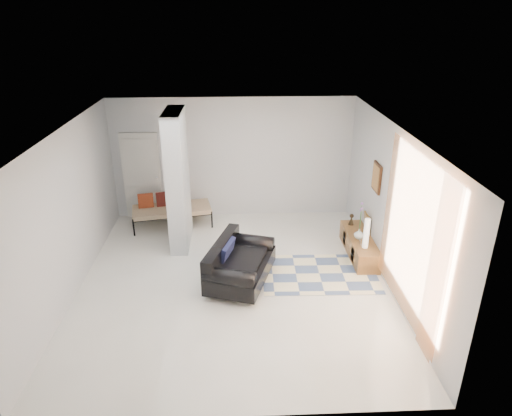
{
  "coord_description": "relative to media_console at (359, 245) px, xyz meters",
  "views": [
    {
      "loc": [
        0.09,
        -7.07,
        4.56
      ],
      "look_at": [
        0.43,
        0.6,
        1.2
      ],
      "focal_mm": 32.0,
      "sensor_mm": 36.0,
      "label": 1
    }
  ],
  "objects": [
    {
      "name": "ceiling",
      "position": [
        -2.52,
        -0.9,
        2.59
      ],
      "size": [
        6.0,
        6.0,
        0.0
      ],
      "primitive_type": "plane",
      "rotation": [
        3.14,
        0.0,
        0.0
      ],
      "color": "white",
      "rests_on": "wall_back"
    },
    {
      "name": "curtain",
      "position": [
        0.15,
        -2.05,
        1.24
      ],
      "size": [
        0.0,
        2.55,
        2.55
      ],
      "primitive_type": "plane",
      "rotation": [
        1.57,
        0.0,
        1.57
      ],
      "color": "#FB9142",
      "rests_on": "wall_right"
    },
    {
      "name": "bronze_figurine",
      "position": [
        -0.05,
        0.57,
        0.31
      ],
      "size": [
        0.12,
        0.12,
        0.24
      ],
      "primitive_type": null,
      "rotation": [
        0.0,
        0.0,
        0.04
      ],
      "color": "#2E2114",
      "rests_on": "media_console"
    },
    {
      "name": "loveseat",
      "position": [
        -2.45,
        -0.87,
        0.15
      ],
      "size": [
        1.35,
        1.78,
        0.76
      ],
      "rotation": [
        0.0,
        0.0,
        -0.31
      ],
      "color": "silver",
      "rests_on": "floor"
    },
    {
      "name": "cylinder_lamp",
      "position": [
        -0.02,
        -0.43,
        0.49
      ],
      "size": [
        0.11,
        0.11,
        0.59
      ],
      "primitive_type": "cylinder",
      "color": "silver",
      "rests_on": "media_console"
    },
    {
      "name": "area_rug",
      "position": [
        -0.92,
        -0.7,
        -0.2
      ],
      "size": [
        2.15,
        1.46,
        0.01
      ],
      "primitive_type": "cube",
      "rotation": [
        0.0,
        0.0,
        -0.02
      ],
      "color": "#F1E7B8",
      "rests_on": "floor"
    },
    {
      "name": "hallway_door",
      "position": [
        -4.62,
        2.06,
        0.81
      ],
      "size": [
        0.85,
        0.06,
        2.04
      ],
      "primitive_type": "cube",
      "color": "silver",
      "rests_on": "floor"
    },
    {
      "name": "floor",
      "position": [
        -2.52,
        -0.9,
        -0.21
      ],
      "size": [
        6.0,
        6.0,
        0.0
      ],
      "primitive_type": "plane",
      "color": "beige",
      "rests_on": "ground"
    },
    {
      "name": "vase",
      "position": [
        -0.05,
        -0.07,
        0.3
      ],
      "size": [
        0.22,
        0.22,
        0.2
      ],
      "primitive_type": "imported",
      "rotation": [
        0.0,
        0.0,
        -0.14
      ],
      "color": "white",
      "rests_on": "media_console"
    },
    {
      "name": "wall_left",
      "position": [
        -5.27,
        -0.9,
        1.19
      ],
      "size": [
        0.0,
        6.0,
        6.0
      ],
      "primitive_type": "plane",
      "rotation": [
        1.57,
        0.0,
        1.57
      ],
      "color": "silver",
      "rests_on": "ground"
    },
    {
      "name": "wall_art",
      "position": [
        0.2,
        -0.0,
        1.44
      ],
      "size": [
        0.04,
        0.45,
        0.55
      ],
      "primitive_type": "cube",
      "color": "#3C2010",
      "rests_on": "wall_right"
    },
    {
      "name": "wall_back",
      "position": [
        -2.52,
        2.1,
        1.19
      ],
      "size": [
        6.0,
        0.0,
        6.0
      ],
      "primitive_type": "plane",
      "rotation": [
        1.57,
        0.0,
        0.0
      ],
      "color": "silver",
      "rests_on": "ground"
    },
    {
      "name": "partition_column",
      "position": [
        -3.62,
        0.7,
        1.19
      ],
      "size": [
        0.35,
        1.2,
        2.8
      ],
      "primitive_type": "cube",
      "color": "silver",
      "rests_on": "floor"
    },
    {
      "name": "daybed",
      "position": [
        -3.95,
        1.57,
        0.21
      ],
      "size": [
        1.85,
        1.06,
        0.77
      ],
      "rotation": [
        0.0,
        0.0,
        0.19
      ],
      "color": "black",
      "rests_on": "floor"
    },
    {
      "name": "wall_right",
      "position": [
        0.23,
        -0.9,
        1.19
      ],
      "size": [
        0.0,
        6.0,
        6.0
      ],
      "primitive_type": "plane",
      "rotation": [
        1.57,
        0.0,
        -1.57
      ],
      "color": "silver",
      "rests_on": "ground"
    },
    {
      "name": "wall_front",
      "position": [
        -2.52,
        -3.9,
        1.19
      ],
      "size": [
        6.0,
        0.0,
        6.0
      ],
      "primitive_type": "plane",
      "rotation": [
        -1.57,
        0.0,
        0.0
      ],
      "color": "silver",
      "rests_on": "ground"
    },
    {
      "name": "media_console",
      "position": [
        0.0,
        0.0,
        0.0
      ],
      "size": [
        0.45,
        1.59,
        0.8
      ],
      "color": "brown",
      "rests_on": "floor"
    }
  ]
}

